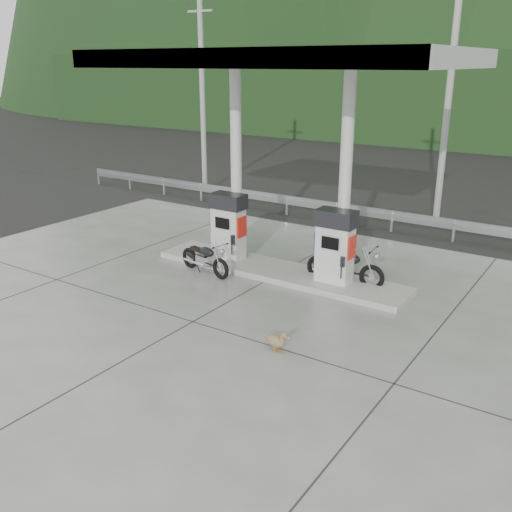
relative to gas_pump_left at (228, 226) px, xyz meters
The scene contains 16 objects.
ground 3.16m from the gas_pump_left, 57.38° to the right, with size 160.00×160.00×0.00m, color black.
forecourt_apron 3.15m from the gas_pump_left, 57.38° to the right, with size 18.00×14.00×0.02m, color slate.
pump_island 1.87m from the gas_pump_left, ahead, with size 7.00×1.40×0.15m, color gray.
gas_pump_left is the anchor object (origin of this frame).
gas_pump_right 3.20m from the gas_pump_left, ahead, with size 0.95×0.55×1.80m, color silver, non-canonical shape.
canopy_column_left 1.65m from the gas_pump_left, 90.00° to the left, with size 0.30×0.30×5.00m, color silver.
canopy_column_right 3.60m from the gas_pump_left, ahead, with size 0.30×0.30×5.00m, color silver.
canopy_roof 4.59m from the gas_pump_left, ahead, with size 8.50×5.00×0.40m, color silver.
guardrail 5.74m from the gas_pump_left, 73.78° to the left, with size 26.00×0.16×1.42m, color gray, non-canonical shape.
road 9.20m from the gas_pump_left, 79.92° to the left, with size 60.00×7.00×0.01m, color black.
utility_pole_a 9.93m from the gas_pump_left, 132.44° to the left, with size 0.22×0.22×8.00m, color gray.
utility_pole_b 8.40m from the gas_pump_left, 62.78° to the left, with size 0.22×0.22×8.00m, color gray.
tree_band 27.61m from the gas_pump_left, 86.67° to the left, with size 80.00×6.00×6.00m, color black.
motorcycle_left 1.20m from the gas_pump_left, 92.59° to the right, with size 1.67×0.53×0.79m, color black, non-canonical shape.
motorcycle_right 3.41m from the gas_pump_left, ahead, with size 1.92×0.61×0.91m, color black, non-canonical shape.
duck 5.28m from the gas_pump_left, 43.89° to the right, with size 0.53×0.15×0.38m, color brown, non-canonical shape.
Camera 1 is at (7.28, -9.49, 5.29)m, focal length 40.00 mm.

